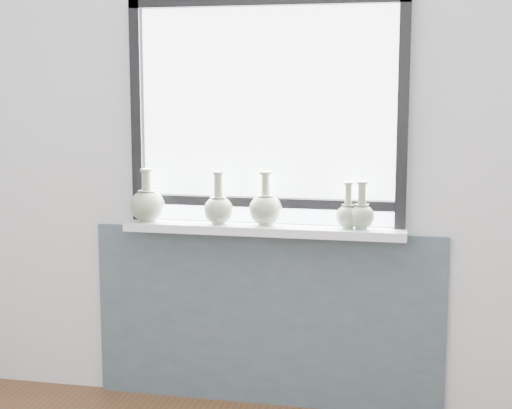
% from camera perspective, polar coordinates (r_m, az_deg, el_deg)
% --- Properties ---
extents(back_wall, '(3.60, 0.02, 2.60)m').
position_cam_1_polar(back_wall, '(3.70, 0.86, 4.88)').
color(back_wall, silver).
rests_on(back_wall, ground).
extents(apron_panel, '(1.70, 0.03, 0.86)m').
position_cam_1_polar(apron_panel, '(3.82, 0.74, -8.27)').
color(apron_panel, '#4B5B62').
rests_on(apron_panel, ground).
extents(windowsill, '(1.32, 0.18, 0.04)m').
position_cam_1_polar(windowsill, '(3.65, 0.53, -1.81)').
color(windowsill, white).
rests_on(windowsill, apron_panel).
extents(window, '(1.30, 0.06, 1.05)m').
position_cam_1_polar(window, '(3.65, 0.75, 7.05)').
color(window, black).
rests_on(window, windowsill).
extents(vase_a, '(0.17, 0.17, 0.25)m').
position_cam_1_polar(vase_a, '(3.77, -7.91, 0.05)').
color(vase_a, '#8EA07F').
rests_on(vase_a, windowsill).
extents(vase_b, '(0.14, 0.14, 0.25)m').
position_cam_1_polar(vase_b, '(3.67, -2.75, -0.22)').
color(vase_b, '#8EA07F').
rests_on(vase_b, windowsill).
extents(vase_c, '(0.16, 0.16, 0.25)m').
position_cam_1_polar(vase_c, '(3.64, 0.70, -0.22)').
color(vase_c, '#8EA07F').
rests_on(vase_c, windowsill).
extents(vase_d, '(0.12, 0.12, 0.21)m').
position_cam_1_polar(vase_d, '(3.58, 6.71, -0.70)').
color(vase_d, '#8EA07F').
rests_on(vase_d, windowsill).
extents(vase_e, '(0.12, 0.12, 0.22)m').
position_cam_1_polar(vase_e, '(3.57, 7.69, -0.69)').
color(vase_e, '#8EA07F').
rests_on(vase_e, windowsill).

